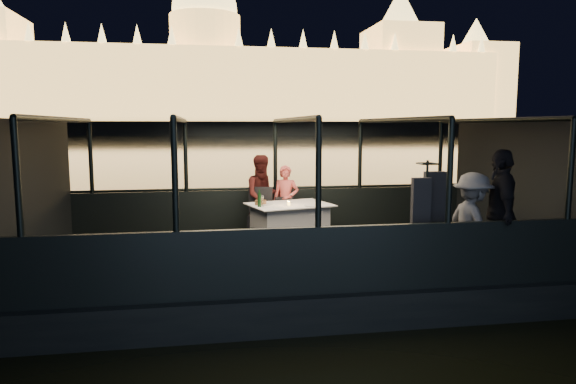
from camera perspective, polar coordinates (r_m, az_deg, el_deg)
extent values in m
plane|color=black|center=(88.43, -8.46, 5.53)|extent=(500.00, 500.00, 0.00)
cube|color=black|center=(8.92, 0.42, -10.25)|extent=(8.60, 4.40, 1.00)
cube|color=black|center=(8.79, 0.43, -7.27)|extent=(8.00, 4.00, 0.04)
cube|color=black|center=(10.63, -1.41, -2.12)|extent=(8.00, 0.08, 0.90)
cube|color=black|center=(6.77, 3.34, -7.62)|extent=(8.00, 0.08, 0.90)
cube|color=#423D33|center=(218.39, -9.05, 6.83)|extent=(400.00, 140.00, 6.00)
cube|color=silver|center=(9.53, 0.18, -3.61)|extent=(1.68, 1.40, 0.77)
cube|color=black|center=(9.90, -2.92, -2.83)|extent=(0.60, 0.60, 1.01)
cube|color=black|center=(9.96, -0.24, -2.75)|extent=(0.42, 0.42, 0.81)
imported|color=#D8574E|center=(10.18, -0.26, -0.83)|extent=(0.59, 0.49, 1.42)
imported|color=#3A1110|center=(10.15, -2.76, -0.86)|extent=(0.87, 0.73, 1.63)
imported|color=silver|center=(7.96, 19.80, -2.84)|extent=(0.65, 1.04, 1.54)
imported|color=black|center=(8.11, 22.45, -2.79)|extent=(0.83, 1.20, 1.88)
cylinder|color=#133616|center=(9.15, -3.20, -0.72)|extent=(0.09, 0.09, 0.31)
cylinder|color=brown|center=(9.41, -3.06, -1.17)|extent=(0.25, 0.25, 0.08)
cylinder|color=yellow|center=(9.32, 0.09, -1.24)|extent=(0.05, 0.05, 0.07)
cylinder|color=silver|center=(9.24, 2.47, -1.53)|extent=(0.23, 0.23, 0.01)
cylinder|color=silver|center=(9.43, -2.39, -1.35)|extent=(0.32, 0.32, 0.02)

